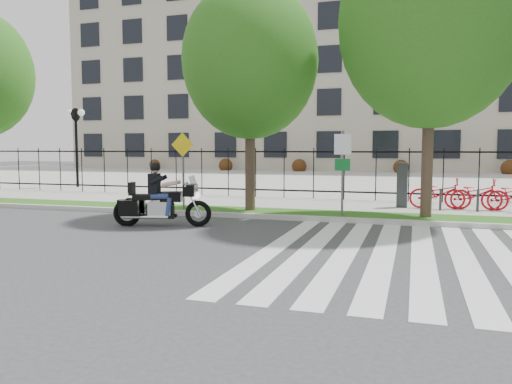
% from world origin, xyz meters
% --- Properties ---
extents(ground, '(120.00, 120.00, 0.00)m').
position_xyz_m(ground, '(0.00, 0.00, 0.00)').
color(ground, '#343437').
rests_on(ground, ground).
extents(curb, '(60.00, 0.20, 0.15)m').
position_xyz_m(curb, '(0.00, 4.10, 0.07)').
color(curb, '#B1AEA6').
rests_on(curb, ground).
extents(grass_verge, '(60.00, 1.50, 0.15)m').
position_xyz_m(grass_verge, '(0.00, 4.95, 0.07)').
color(grass_verge, '#275B16').
rests_on(grass_verge, ground).
extents(sidewalk, '(60.00, 3.50, 0.15)m').
position_xyz_m(sidewalk, '(0.00, 7.45, 0.07)').
color(sidewalk, '#AAA89F').
rests_on(sidewalk, ground).
extents(plaza, '(80.00, 34.00, 0.10)m').
position_xyz_m(plaza, '(0.00, 25.00, 0.05)').
color(plaza, '#AAA89F').
rests_on(plaza, ground).
extents(crosswalk_stripes, '(5.70, 8.00, 0.01)m').
position_xyz_m(crosswalk_stripes, '(4.83, 0.00, 0.01)').
color(crosswalk_stripes, silver).
rests_on(crosswalk_stripes, ground).
extents(iron_fence, '(30.00, 0.06, 2.00)m').
position_xyz_m(iron_fence, '(0.00, 9.20, 1.15)').
color(iron_fence, black).
rests_on(iron_fence, sidewalk).
extents(office_building, '(60.00, 21.90, 20.15)m').
position_xyz_m(office_building, '(0.00, 44.92, 9.97)').
color(office_building, '#A99E88').
rests_on(office_building, ground).
extents(lamp_post_left, '(1.06, 0.70, 4.25)m').
position_xyz_m(lamp_post_left, '(-12.00, 12.00, 3.21)').
color(lamp_post_left, black).
rests_on(lamp_post_left, ground).
extents(street_tree_1, '(4.30, 4.30, 7.21)m').
position_xyz_m(street_tree_1, '(-0.03, 4.95, 4.88)').
color(street_tree_1, '#39271F').
rests_on(street_tree_1, grass_verge).
extents(street_tree_2, '(5.21, 5.21, 8.52)m').
position_xyz_m(street_tree_2, '(5.34, 4.95, 5.66)').
color(street_tree_2, '#39271F').
rests_on(street_tree_2, grass_verge).
extents(sign_pole_regulatory, '(0.50, 0.09, 2.50)m').
position_xyz_m(sign_pole_regulatory, '(2.97, 4.58, 1.74)').
color(sign_pole_regulatory, '#59595B').
rests_on(sign_pole_regulatory, grass_verge).
extents(sign_pole_warning, '(0.78, 0.09, 2.49)m').
position_xyz_m(sign_pole_warning, '(-2.22, 4.58, 1.74)').
color(sign_pole_warning, '#59595B').
rests_on(sign_pole_warning, grass_verge).
extents(motorcycle_rider, '(2.69, 1.15, 2.11)m').
position_xyz_m(motorcycle_rider, '(-1.59, 1.93, 0.70)').
color(motorcycle_rider, black).
rests_on(motorcycle_rider, ground).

